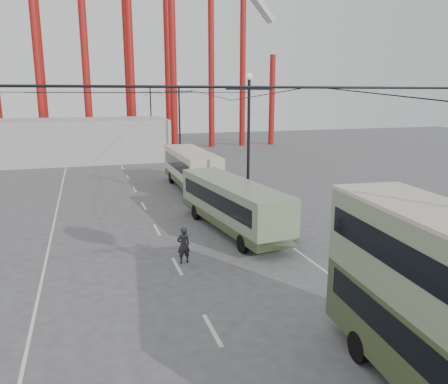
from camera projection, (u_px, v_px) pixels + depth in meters
name	position (u px, v px, depth m)	size (l,w,h in m)	color
road_markings	(150.00, 214.00, 29.77)	(12.52, 120.00, 0.01)	silver
lamp_post_mid	(248.00, 145.00, 29.08)	(3.20, 0.44, 9.32)	black
lamp_post_far	(180.00, 124.00, 49.53)	(3.20, 0.44, 9.32)	black
lamp_post_distant	(151.00, 115.00, 69.98)	(3.20, 0.44, 9.32)	black
fairground_shed	(74.00, 140.00, 53.08)	(22.00, 10.00, 5.00)	#989793
single_decker_green	(232.00, 203.00, 25.75)	(3.69, 10.79, 2.99)	gray
single_decker_cream	(191.00, 168.00, 37.19)	(2.70, 10.60, 3.29)	beige
pedestrian	(183.00, 245.00, 20.97)	(0.66, 0.43, 1.81)	black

